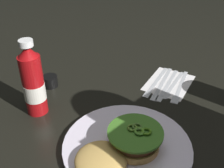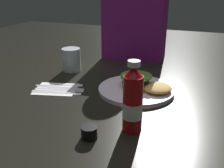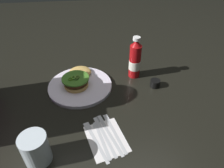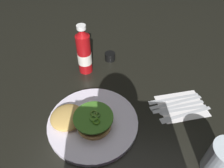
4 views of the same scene
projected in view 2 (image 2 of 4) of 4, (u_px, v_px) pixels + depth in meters
ground_plane at (109, 96)px, 0.96m from camera, size 3.00×3.00×0.00m
dinner_plate at (136, 90)px, 0.99m from camera, size 0.30×0.30×0.02m
burger_sandwich at (144, 83)px, 0.98m from camera, size 0.21×0.14×0.05m
ketchup_bottle at (133, 101)px, 0.71m from camera, size 0.06×0.06×0.21m
water_glass at (71, 60)px, 1.21m from camera, size 0.09×0.09×0.11m
condiment_cup at (89, 132)px, 0.70m from camera, size 0.05×0.05×0.03m
napkin at (56, 89)px, 1.02m from camera, size 0.19×0.16×0.00m
table_knife at (59, 92)px, 0.98m from camera, size 0.19×0.07×0.00m
steak_knife at (61, 90)px, 1.00m from camera, size 0.20×0.08×0.00m
butter_knife at (62, 88)px, 1.01m from camera, size 0.19×0.07×0.00m
spoon_utensil at (64, 87)px, 1.03m from camera, size 0.17×0.06×0.00m
fork_utensil at (63, 85)px, 1.05m from camera, size 0.19×0.09×0.00m
diner_person at (135, 19)px, 1.36m from camera, size 0.33×0.16×0.50m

